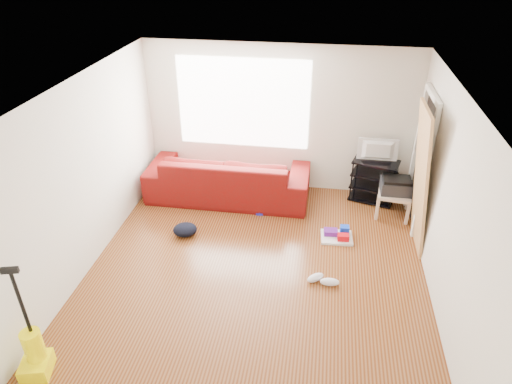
% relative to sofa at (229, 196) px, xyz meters
% --- Properties ---
extents(room, '(4.51, 5.01, 2.51)m').
position_rel_sofa_xyz_m(room, '(0.84, -1.80, 1.25)').
color(room, '#53220A').
rests_on(room, ground).
extents(sofa, '(2.70, 1.06, 0.79)m').
position_rel_sofa_xyz_m(sofa, '(0.00, 0.00, 0.00)').
color(sofa, '#4C0E0B').
rests_on(sofa, ground).
extents(tv_stand, '(0.81, 0.60, 0.73)m').
position_rel_sofa_xyz_m(tv_stand, '(2.42, 0.27, 0.37)').
color(tv_stand, black).
rests_on(tv_stand, ground).
extents(tv, '(0.64, 0.08, 0.37)m').
position_rel_sofa_xyz_m(tv, '(2.42, 0.27, 0.92)').
color(tv, black).
rests_on(tv, tv_stand).
extents(side_table, '(0.57, 0.57, 0.41)m').
position_rel_sofa_xyz_m(side_table, '(2.72, -0.14, 0.35)').
color(side_table, tan).
rests_on(side_table, ground).
extents(printer, '(0.47, 0.36, 0.25)m').
position_rel_sofa_xyz_m(printer, '(2.72, -0.14, 0.53)').
color(printer, black).
rests_on(printer, side_table).
extents(bucket, '(0.30, 0.30, 0.25)m').
position_rel_sofa_xyz_m(bucket, '(0.61, -0.40, 0.00)').
color(bucket, '#171CA7').
rests_on(bucket, ground).
extents(toilet_paper, '(0.11, 0.11, 0.10)m').
position_rel_sofa_xyz_m(toilet_paper, '(0.59, -0.43, 0.18)').
color(toilet_paper, white).
rests_on(toilet_paper, bucket).
extents(cleaning_tray, '(0.49, 0.40, 0.17)m').
position_rel_sofa_xyz_m(cleaning_tray, '(1.86, -0.94, 0.05)').
color(cleaning_tray, silver).
rests_on(cleaning_tray, ground).
extents(backpack, '(0.43, 0.38, 0.20)m').
position_rel_sofa_xyz_m(backpack, '(-0.42, -1.22, 0.00)').
color(backpack, black).
rests_on(backpack, ground).
extents(sneakers, '(0.45, 0.24, 0.10)m').
position_rel_sofa_xyz_m(sneakers, '(1.66, -1.98, 0.05)').
color(sneakers, silver).
rests_on(sneakers, ground).
extents(vacuum, '(0.35, 0.38, 1.34)m').
position_rel_sofa_xyz_m(vacuum, '(-1.23, -3.82, 0.25)').
color(vacuum, '#FFF000').
rests_on(vacuum, ground).
extents(door_panel, '(0.26, 0.83, 2.07)m').
position_rel_sofa_xyz_m(door_panel, '(2.90, -0.86, 0.00)').
color(door_panel, '#A97444').
rests_on(door_panel, ground).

